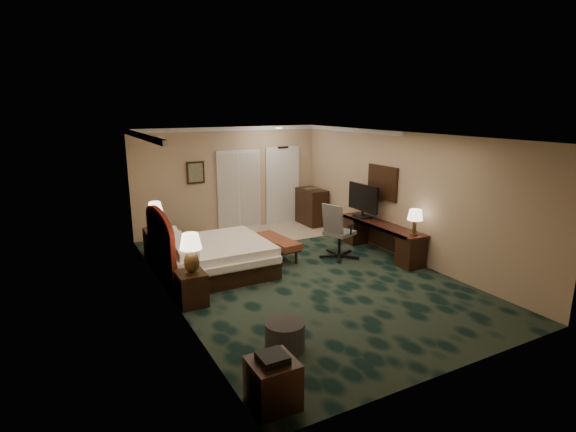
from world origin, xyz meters
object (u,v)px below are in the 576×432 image
side_table (273,383)px  tv (363,201)px  lamp_near (191,254)px  desk_chair (340,230)px  bed (216,258)px  lamp_far (156,216)px  desk (381,239)px  nightstand_near (191,288)px  bed_bench (277,248)px  minibar (312,207)px  nightstand_far (158,244)px  ottoman (285,336)px

side_table → tv: tv is taller
lamp_near → desk_chair: (3.51, 0.87, -0.29)m
bed → desk_chair: bearing=-8.0°
lamp_far → desk: (4.46, -1.98, -0.61)m
nightstand_near → bed_bench: nightstand_near is taller
lamp_far → bed_bench: size_ratio=0.47×
minibar → nightstand_near: bearing=-141.7°
lamp_near → lamp_far: 2.62m
desk_chair → bed_bench: bearing=132.3°
nightstand_far → lamp_far: size_ratio=1.06×
desk → nightstand_near: bearing=-172.5°
desk → lamp_far: bearing=156.1°
nightstand_far → desk_chair: size_ratio=0.53×
bed_bench → desk_chair: (1.20, -0.63, 0.39)m
nightstand_near → desk: size_ratio=0.24×
lamp_near → tv: 4.64m
side_table → desk_chair: size_ratio=0.45×
ottoman → desk: (3.77, 2.57, 0.15)m
lamp_far → side_table: 5.57m
lamp_far → ottoman: size_ratio=1.13×
desk_chair → tv: bearing=5.3°
side_table → tv: (4.42, 4.23, 0.81)m
desk_chair → ottoman: bearing=-155.2°
nightstand_far → bed: bearing=-60.0°
nightstand_near → ottoman: (0.71, -1.99, -0.09)m
nightstand_far → side_table: size_ratio=1.19×
bed → side_table: (-0.81, -4.16, -0.04)m
minibar → ottoman: bearing=-124.2°
lamp_near → ottoman: size_ratio=1.25×
side_table → lamp_near: bearing=90.5°
nightstand_far → tv: tv is taller
tv → bed_bench: bearing=174.2°
tv → minibar: bearing=89.6°
desk → minibar: bearing=90.7°
nightstand_far → minibar: minibar is taller
nightstand_near → nightstand_far: (0.04, 2.59, 0.04)m
nightstand_far → side_table: bearing=-90.0°
ottoman → minibar: bearing=55.8°
lamp_near → bed_bench: size_ratio=0.52×
lamp_near → tv: size_ratio=0.67×
side_table → nightstand_near: bearing=90.7°
side_table → tv: 6.17m
lamp_far → desk_chair: size_ratio=0.50×
bed_bench → minibar: minibar is taller
lamp_near → side_table: 2.98m
lamp_far → bed_bench: 2.67m
desk_chair → minibar: 2.85m
desk → desk_chair: size_ratio=1.95×
tv → nightstand_near: bearing=-165.1°
desk_chair → nightstand_far: bearing=133.0°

